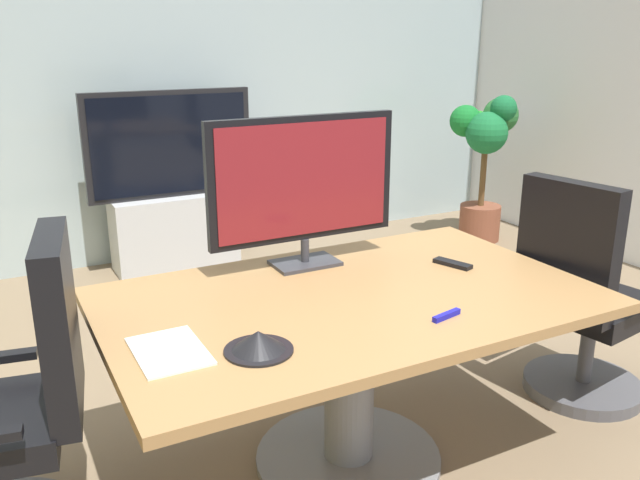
{
  "coord_description": "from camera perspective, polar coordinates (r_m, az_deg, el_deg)",
  "views": [
    {
      "loc": [
        -1.17,
        -2.03,
        1.68
      ],
      "look_at": [
        0.02,
        0.23,
        0.88
      ],
      "focal_mm": 37.03,
      "sensor_mm": 36.0,
      "label": 1
    }
  ],
  "objects": [
    {
      "name": "wall_display_unit",
      "position": [
        4.99,
        -12.53,
        2.57
      ],
      "size": [
        1.2,
        0.36,
        1.31
      ],
      "color": "#B7BABC",
      "rests_on": "ground"
    },
    {
      "name": "remote_control",
      "position": [
        2.88,
        11.39,
        -2.01
      ],
      "size": [
        0.1,
        0.18,
        0.02
      ],
      "primitive_type": "cube",
      "rotation": [
        0.0,
        0.0,
        0.35
      ],
      "color": "black",
      "rests_on": "conference_table"
    },
    {
      "name": "office_chair_left",
      "position": [
        2.47,
        -24.86,
        -14.23
      ],
      "size": [
        0.63,
        0.61,
        1.09
      ],
      "rotation": [
        0.0,
        0.0,
        -1.74
      ],
      "color": "#4C4C51",
      "rests_on": "ground"
    },
    {
      "name": "conference_phone",
      "position": [
        2.09,
        -5.34,
        -8.81
      ],
      "size": [
        0.22,
        0.22,
        0.07
      ],
      "color": "black",
      "rests_on": "conference_table"
    },
    {
      "name": "wall_back_glass_partition",
      "position": [
        5.17,
        -15.12,
        14.11
      ],
      "size": [
        6.39,
        0.1,
        2.88
      ],
      "primitive_type": "cube",
      "color": "#9EB2B7",
      "rests_on": "ground"
    },
    {
      "name": "conference_table",
      "position": [
        2.6,
        2.6,
        -8.69
      ],
      "size": [
        1.85,
        1.14,
        0.73
      ],
      "color": "olive",
      "rests_on": "ground"
    },
    {
      "name": "whiteboard_marker",
      "position": [
        2.36,
        10.88,
        -6.42
      ],
      "size": [
        0.13,
        0.05,
        0.02
      ],
      "primitive_type": "cube",
      "rotation": [
        0.0,
        0.0,
        0.22
      ],
      "color": "#1919A5",
      "rests_on": "conference_table"
    },
    {
      "name": "office_chair_right",
      "position": [
        3.31,
        21.63,
        -5.68
      ],
      "size": [
        0.63,
        0.61,
        1.09
      ],
      "rotation": [
        0.0,
        0.0,
        1.73
      ],
      "color": "#4C4C51",
      "rests_on": "ground"
    },
    {
      "name": "potted_plant",
      "position": [
        5.64,
        14.06,
        7.59
      ],
      "size": [
        0.62,
        0.52,
        1.22
      ],
      "color": "brown",
      "rests_on": "ground"
    },
    {
      "name": "paper_notepad",
      "position": [
        2.14,
        -12.9,
        -9.34
      ],
      "size": [
        0.21,
        0.3,
        0.01
      ],
      "primitive_type": "cube",
      "rotation": [
        0.0,
        0.0,
        0.01
      ],
      "color": "white",
      "rests_on": "conference_table"
    },
    {
      "name": "tv_monitor",
      "position": [
        2.75,
        -1.43,
        4.97
      ],
      "size": [
        0.84,
        0.18,
        0.64
      ],
      "color": "#333338",
      "rests_on": "conference_table"
    },
    {
      "name": "ground_plane",
      "position": [
        2.88,
        1.88,
        -18.34
      ],
      "size": [
        7.39,
        7.39,
        0.0
      ],
      "primitive_type": "plane",
      "color": "#7A664C"
    }
  ]
}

